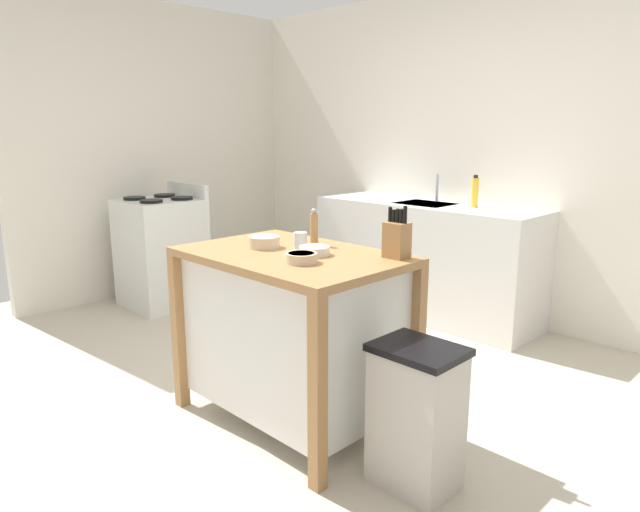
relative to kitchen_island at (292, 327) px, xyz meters
name	(u,v)px	position (x,y,z in m)	size (l,w,h in m)	color
ground_plane	(288,402)	(-0.14, 0.09, -0.50)	(6.32, 6.32, 0.00)	#BCB29E
wall_back	(497,154)	(-0.14, 2.29, 0.80)	(5.32, 0.10, 2.60)	silver
wall_left	(160,150)	(-2.80, 0.89, 0.80)	(0.10, 2.80, 2.60)	silver
kitchen_island	(292,327)	(0.00, 0.00, 0.00)	(1.12, 0.75, 0.89)	#9E7042
knife_block	(397,239)	(0.44, 0.27, 0.49)	(0.11, 0.09, 0.25)	#9E7042
bowl_ceramic_small	(315,250)	(0.12, 0.04, 0.42)	(0.15, 0.15, 0.04)	silver
bowl_ceramic_wide	(264,241)	(-0.19, -0.02, 0.42)	(0.16, 0.16, 0.06)	beige
bowl_stoneware_deep	(301,257)	(0.20, -0.12, 0.42)	(0.15, 0.15, 0.05)	beige
drinking_cup	(300,241)	(-0.03, 0.09, 0.44)	(0.07, 0.07, 0.09)	silver
pepper_grinder	(314,228)	(-0.06, 0.22, 0.48)	(0.04, 0.04, 0.19)	#AD7F4C
trash_bin	(416,417)	(0.80, -0.03, -0.18)	(0.36, 0.28, 0.63)	#B7B2A8
sink_counter	(424,259)	(-0.54, 1.94, -0.04)	(1.88, 0.60, 0.91)	silver
sink_faucet	(437,188)	(-0.54, 2.08, 0.52)	(0.02, 0.02, 0.22)	#B7BCC1
bottle_spray_cleaner	(475,192)	(-0.14, 1.99, 0.53)	(0.05, 0.05, 0.24)	yellow
stove	(162,252)	(-2.25, 0.54, -0.03)	(0.60, 0.60, 1.03)	silver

